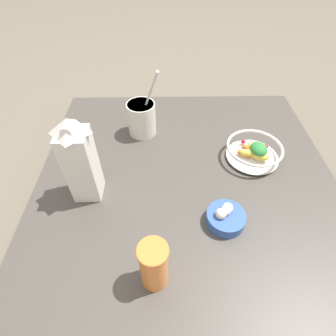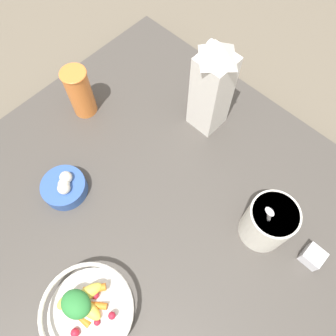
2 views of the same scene
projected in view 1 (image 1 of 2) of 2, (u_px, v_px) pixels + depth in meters
name	position (u px, v px, depth m)	size (l,w,h in m)	color
ground_plane	(186.00, 183.00, 0.95)	(6.00, 6.00, 0.00)	#665B4C
countertop	(186.00, 179.00, 0.93)	(1.02, 1.02, 0.04)	#47423D
fruit_bowl	(254.00, 151.00, 0.94)	(0.20, 0.20, 0.08)	silver
milk_carton	(80.00, 160.00, 0.76)	(0.08, 0.08, 0.29)	silver
yogurt_tub	(142.00, 117.00, 1.03)	(0.13, 0.11, 0.27)	silver
drinking_cup	(154.00, 265.00, 0.61)	(0.07, 0.07, 0.16)	orange
spice_jar	(138.00, 111.00, 1.15)	(0.04, 0.04, 0.04)	silver
garlic_bowl	(225.00, 217.00, 0.77)	(0.11, 0.11, 0.06)	#3356A3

